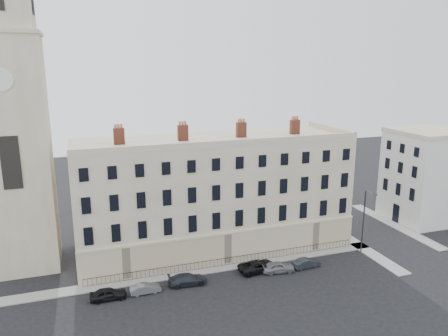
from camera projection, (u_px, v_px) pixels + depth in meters
The scene contains 15 objects.
ground at pixel (292, 277), 51.68m from camera, with size 160.00×160.00×0.00m, color black.
terrace at pixel (213, 193), 59.03m from camera, with size 36.22×12.22×17.00m.
church_tower at pixel (11, 116), 50.70m from camera, with size 8.00×8.13×44.00m.
adjacent_building at pixel (425, 177), 69.22m from camera, with size 10.00×10.00×14.00m, color silver.
pavement_terrace at pixel (199, 271), 53.13m from camera, with size 48.00×2.00×0.12m, color gray.
pavement_east_return at pixel (347, 238), 63.10m from camera, with size 2.00×24.00×0.12m, color gray.
pavement_adjacent at pixel (394, 225), 68.07m from camera, with size 2.00×20.00×0.12m, color gray.
railings at pixel (229, 261), 54.63m from camera, with size 35.00×0.04×0.96m.
car_a at pixel (108, 294), 46.74m from camera, with size 1.56×3.87×1.32m, color black.
car_b at pixel (145, 288), 48.07m from camera, with size 1.16×3.34×1.10m, color slate.
car_c at pixel (188, 279), 49.87m from camera, with size 1.82×4.47×1.30m, color #23272E.
car_d at pixel (258, 266), 53.01m from camera, with size 2.28×4.94×1.37m, color black.
car_e at pixel (278, 267), 52.79m from camera, with size 1.61×3.99×1.36m, color gray.
car_f at pixel (306, 263), 54.05m from camera, with size 1.25×3.60×1.19m, color #22272D.
streetlamp at pixel (364, 219), 57.34m from camera, with size 0.84×1.76×8.57m.
Camera 1 is at (-22.84, -41.98, 24.90)m, focal length 35.00 mm.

